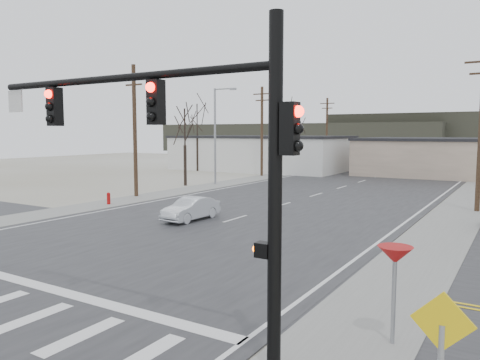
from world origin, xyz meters
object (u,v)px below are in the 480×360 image
(traffic_signal_mast, at_px, (196,145))
(car_far_a, at_px, (432,169))
(sedan_crossing, at_px, (191,209))
(car_far_b, at_px, (384,164))
(fire_hydrant, at_px, (109,198))

(traffic_signal_mast, height_order, car_far_a, traffic_signal_mast)
(traffic_signal_mast, relative_size, sedan_crossing, 2.33)
(traffic_signal_mast, bearing_deg, car_far_a, 93.40)
(traffic_signal_mast, height_order, car_far_b, traffic_signal_mast)
(fire_hydrant, xyz_separation_m, sedan_crossing, (8.28, -1.62, 0.23))
(traffic_signal_mast, bearing_deg, car_far_b, 100.47)
(traffic_signal_mast, height_order, sedan_crossing, traffic_signal_mast)
(sedan_crossing, bearing_deg, fire_hydrant, 170.69)
(fire_hydrant, bearing_deg, car_far_a, 65.60)
(fire_hydrant, relative_size, car_far_a, 0.16)
(traffic_signal_mast, relative_size, car_far_a, 1.66)
(fire_hydrant, distance_m, car_far_a, 36.92)
(sedan_crossing, distance_m, car_far_a, 35.92)
(fire_hydrant, height_order, sedan_crossing, sedan_crossing)
(fire_hydrant, bearing_deg, traffic_signal_mast, -38.13)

